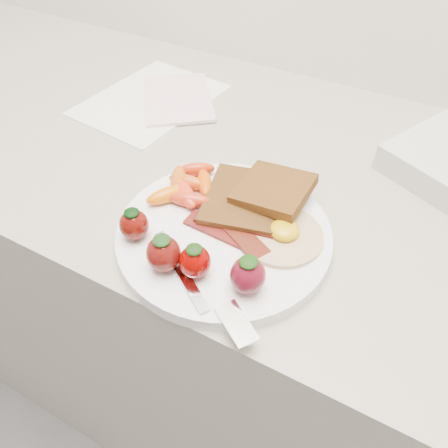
% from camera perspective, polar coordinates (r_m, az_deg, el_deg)
% --- Properties ---
extents(counter, '(2.00, 0.60, 0.90)m').
position_cam_1_polar(counter, '(1.01, 5.91, -13.67)').
color(counter, gray).
rests_on(counter, ground).
extents(plate, '(0.27, 0.27, 0.02)m').
position_cam_1_polar(plate, '(0.55, 0.00, -1.39)').
color(plate, white).
rests_on(plate, counter).
extents(toast_lower, '(0.14, 0.14, 0.01)m').
position_cam_1_polar(toast_lower, '(0.58, 3.60, 3.08)').
color(toast_lower, '#311F09').
rests_on(toast_lower, plate).
extents(toast_upper, '(0.09, 0.09, 0.02)m').
position_cam_1_polar(toast_upper, '(0.57, 6.50, 4.51)').
color(toast_upper, '#3D1B0D').
rests_on(toast_upper, toast_lower).
extents(fried_egg, '(0.13, 0.13, 0.02)m').
position_cam_1_polar(fried_egg, '(0.54, 7.61, -1.29)').
color(fried_egg, beige).
rests_on(fried_egg, plate).
extents(bacon_strips, '(0.12, 0.07, 0.01)m').
position_cam_1_polar(bacon_strips, '(0.54, 0.99, -0.58)').
color(bacon_strips, '#490E0C').
rests_on(bacon_strips, plate).
extents(baby_carrots, '(0.09, 0.12, 0.02)m').
position_cam_1_polar(baby_carrots, '(0.59, -4.99, 4.90)').
color(baby_carrots, '#C54913').
rests_on(baby_carrots, plate).
extents(strawberries, '(0.19, 0.06, 0.05)m').
position_cam_1_polar(strawberries, '(0.49, -4.95, -3.97)').
color(strawberries, '#510A06').
rests_on(strawberries, plate).
extents(fork, '(0.18, 0.10, 0.00)m').
position_cam_1_polar(fork, '(0.48, -2.58, -8.92)').
color(fork, silver).
rests_on(fork, plate).
extents(paper_sheet, '(0.22, 0.27, 0.00)m').
position_cam_1_polar(paper_sheet, '(0.85, -9.56, 15.74)').
color(paper_sheet, white).
rests_on(paper_sheet, counter).
extents(notepad, '(0.20, 0.21, 0.01)m').
position_cam_1_polar(notepad, '(0.84, -6.04, 16.00)').
color(notepad, silver).
rests_on(notepad, paper_sheet).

